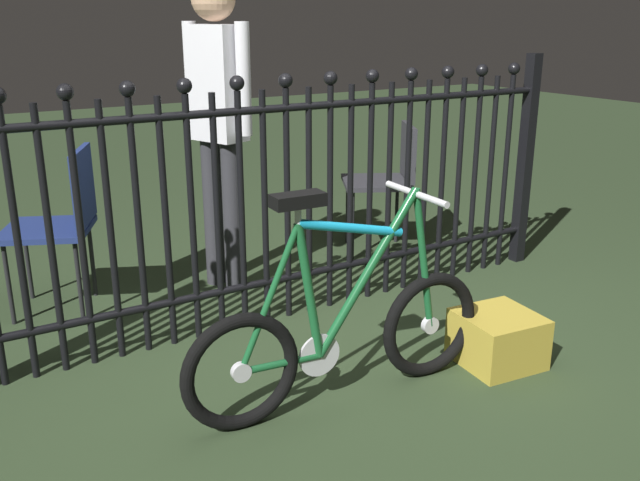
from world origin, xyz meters
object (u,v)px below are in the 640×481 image
object	(u,v)px
chair_charcoal	(389,174)
person_visitor	(218,108)
chair_navy	(63,215)
display_crate	(497,339)
bicycle	(342,333)

from	to	relation	value
chair_charcoal	person_visitor	bearing A→B (deg)	-178.33
chair_navy	chair_charcoal	world-z (taller)	chair_navy
chair_navy	display_crate	xyz separation A→B (m)	(1.52, -1.65, -0.41)
display_crate	person_visitor	bearing A→B (deg)	113.73
bicycle	person_visitor	xyz separation A→B (m)	(0.11, 1.43, 0.74)
person_visitor	display_crate	world-z (taller)	person_visitor
chair_charcoal	person_visitor	distance (m)	1.31
bicycle	display_crate	xyz separation A→B (m)	(0.78, -0.10, -0.18)
chair_charcoal	person_visitor	xyz separation A→B (m)	(-1.20, -0.04, 0.51)
bicycle	display_crate	bearing A→B (deg)	-7.24
bicycle	chair_navy	distance (m)	1.73
bicycle	chair_navy	size ratio (longest dim) A/B	1.56
chair_navy	person_visitor	world-z (taller)	person_visitor
chair_navy	chair_charcoal	bearing A→B (deg)	-2.44
chair_navy	person_visitor	distance (m)	1.00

